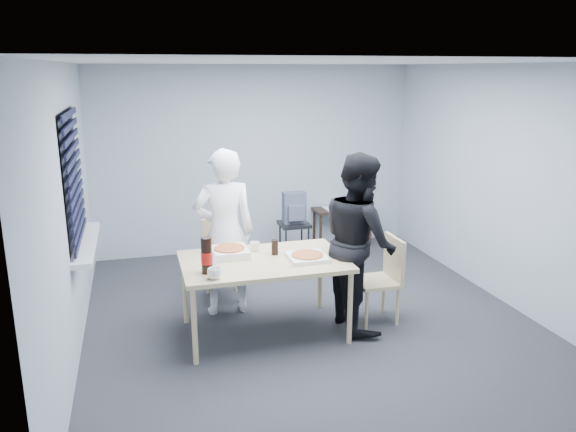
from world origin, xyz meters
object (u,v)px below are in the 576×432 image
object	(u,v)px
chair_far	(222,253)
chair_right	(384,273)
person_white	(225,233)
person_black	(359,241)
backpack	(294,208)
dining_table	(264,265)
soda_bottle	(207,256)
mug_a	(214,274)
mug_b	(255,246)
stool	(294,231)
side_table	(342,213)

from	to	relation	value
chair_far	chair_right	size ratio (longest dim) A/B	1.00
person_white	chair_far	bearing A→B (deg)	-94.51
person_black	backpack	xyz separation A→B (m)	(-0.08, 2.02, -0.14)
dining_table	person_white	world-z (taller)	person_white
backpack	soda_bottle	size ratio (longest dim) A/B	1.27
mug_a	soda_bottle	xyz separation A→B (m)	(-0.04, 0.16, 0.11)
chair_far	mug_b	bearing A→B (deg)	-74.60
person_white	person_black	bearing A→B (deg)	151.78
mug_b	chair_right	bearing A→B (deg)	-13.96
dining_table	stool	distance (m)	2.18
soda_bottle	person_white	bearing A→B (deg)	70.44
person_black	person_white	bearing A→B (deg)	61.78
soda_bottle	person_black	bearing A→B (deg)	6.11
chair_far	stool	bearing A→B (deg)	39.41
chair_far	mug_a	xyz separation A→B (m)	(-0.29, -1.45, 0.30)
chair_right	person_white	distance (m)	1.70
chair_right	backpack	distance (m)	2.05
chair_far	backpack	world-z (taller)	backpack
side_table	soda_bottle	distance (m)	3.59
chair_right	stool	distance (m)	2.05
person_white	mug_b	size ratio (longest dim) A/B	17.70
chair_right	person_black	distance (m)	0.48
stool	side_table	bearing A→B (deg)	29.37
backpack	mug_b	bearing A→B (deg)	-131.21
dining_table	person_white	size ratio (longest dim) A/B	0.89
soda_bottle	mug_a	bearing A→B (deg)	-76.33
side_table	mug_a	distance (m)	3.68
mug_a	soda_bottle	size ratio (longest dim) A/B	0.37
dining_table	chair_far	size ratio (longest dim) A/B	1.77
person_white	backpack	distance (m)	1.79
chair_far	mug_a	world-z (taller)	chair_far
chair_far	chair_right	xyz separation A→B (m)	(1.50, -1.10, 0.00)
side_table	person_white	bearing A→B (deg)	-137.41
person_black	side_table	xyz separation A→B (m)	(0.80, 2.53, -0.40)
chair_right	person_black	size ratio (longest dim) A/B	0.50
chair_right	person_white	xyz separation A→B (m)	(-1.53, 0.64, 0.37)
person_white	stool	size ratio (longest dim) A/B	3.26
side_table	mug_a	size ratio (longest dim) A/B	6.90
chair_right	backpack	bearing A→B (deg)	100.68
person_white	soda_bottle	size ratio (longest dim) A/B	5.37
dining_table	backpack	distance (m)	2.15
chair_right	stool	xyz separation A→B (m)	(-0.38, 2.02, -0.08)
chair_right	backpack	size ratio (longest dim) A/B	2.12
person_black	backpack	world-z (taller)	person_black
chair_far	chair_right	world-z (taller)	same
side_table	mug_a	world-z (taller)	mug_a
dining_table	chair_right	xyz separation A→B (m)	(1.26, -0.04, -0.19)
backpack	soda_bottle	distance (m)	2.63
chair_right	side_table	bearing A→B (deg)	78.66
dining_table	mug_a	distance (m)	0.66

